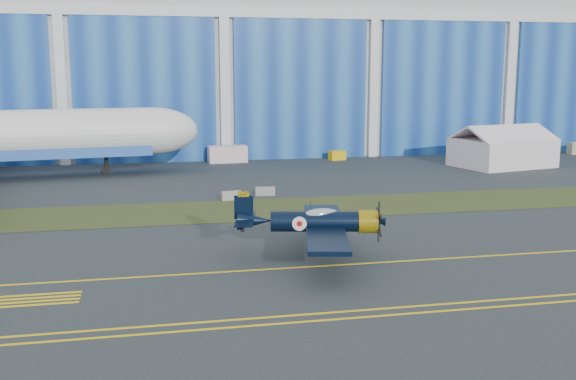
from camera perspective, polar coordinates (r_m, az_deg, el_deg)
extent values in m
plane|color=#2B3438|center=(49.36, 1.39, -4.84)|extent=(260.00, 260.00, 0.00)
cube|color=#475128|center=(62.71, -1.53, -1.60)|extent=(260.00, 10.00, 0.02)
cube|color=silver|center=(118.95, -6.68, 11.12)|extent=(220.00, 45.00, 30.00)
cube|color=#163F9A|center=(96.29, -5.36, 8.42)|extent=(220.00, 0.60, 20.00)
cube|color=silver|center=(96.53, -5.46, 14.72)|extent=(220.00, 0.70, 1.20)
cube|color=yellow|center=(44.69, 2.87, -6.44)|extent=(200.00, 0.20, 0.02)
cube|color=yellow|center=(36.06, 6.75, -10.61)|extent=(80.00, 0.20, 0.02)
cube|color=yellow|center=(36.95, 6.25, -10.08)|extent=(80.00, 0.20, 0.02)
cube|color=silver|center=(94.82, -5.14, 3.04)|extent=(5.50, 2.49, 2.33)
cube|color=yellow|center=(97.37, 4.18, 2.94)|extent=(2.48, 1.81, 1.32)
cube|color=#98958C|center=(67.11, -4.81, -0.48)|extent=(2.07, 0.90, 0.90)
cube|color=gray|center=(69.36, -1.94, -0.11)|extent=(2.05, 0.78, 0.90)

